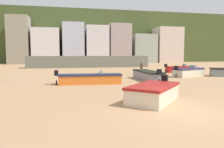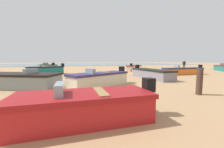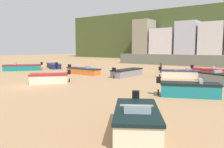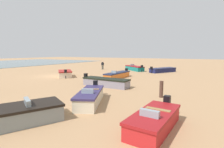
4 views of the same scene
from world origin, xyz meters
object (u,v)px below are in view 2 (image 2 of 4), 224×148
(boat_cream_6, at_px, (100,79))
(boat_grey_7, at_px, (151,74))
(boat_cream_4, at_px, (47,67))
(boat_red_5, at_px, (85,106))
(boat_orange_8, at_px, (183,71))
(boat_teal_1, at_px, (46,70))
(boat_grey_0, at_px, (19,80))
(boat_cream_3, at_px, (134,68))
(beach_walker_foreground, at_px, (184,64))
(mooring_post_near_water, at_px, (199,82))

(boat_cream_6, height_order, boat_grey_7, boat_cream_6)
(boat_cream_4, relative_size, boat_red_5, 1.00)
(boat_cream_6, distance_m, boat_orange_8, 11.18)
(boat_cream_6, bearing_deg, boat_teal_1, -2.03)
(boat_grey_0, distance_m, boat_teal_1, 7.79)
(boat_cream_3, height_order, beach_walker_foreground, beach_walker_foreground)
(boat_cream_3, height_order, boat_grey_7, boat_cream_3)
(boat_grey_0, xyz_separation_m, boat_orange_8, (-15.15, -2.40, -0.03))
(beach_walker_foreground, bearing_deg, boat_grey_0, 69.59)
(boat_teal_1, relative_size, boat_orange_8, 0.78)
(boat_teal_1, relative_size, boat_cream_4, 1.04)
(boat_cream_4, height_order, boat_cream_6, boat_cream_4)
(boat_cream_3, bearing_deg, boat_red_5, -80.79)
(boat_cream_4, relative_size, mooring_post_near_water, 3.12)
(boat_teal_1, height_order, boat_cream_4, boat_cream_4)
(boat_red_5, xyz_separation_m, boat_orange_8, (-12.25, -8.24, 0.00))
(boat_cream_3, distance_m, boat_orange_8, 7.28)
(boat_cream_6, height_order, boat_orange_8, boat_cream_6)
(boat_grey_0, height_order, beach_walker_foreground, beach_walker_foreground)
(boat_cream_6, distance_m, boat_grey_7, 5.68)
(boat_red_5, relative_size, boat_orange_8, 0.75)
(boat_cream_4, bearing_deg, boat_cream_6, -107.09)
(boat_cream_3, height_order, boat_cream_4, boat_cream_4)
(boat_grey_0, distance_m, boat_cream_3, 15.86)
(boat_cream_4, relative_size, boat_grey_7, 0.76)
(boat_grey_7, bearing_deg, boat_grey_0, 6.06)
(boat_cream_3, relative_size, boat_grey_7, 0.72)
(boat_cream_4, bearing_deg, boat_grey_7, -88.06)
(boat_teal_1, relative_size, boat_red_5, 1.04)
(boat_red_5, bearing_deg, boat_grey_7, -42.04)
(boat_red_5, xyz_separation_m, beach_walker_foreground, (-21.02, -16.11, 0.56))
(boat_teal_1, bearing_deg, boat_grey_7, -150.60)
(boat_teal_1, distance_m, boat_cream_4, 7.58)
(boat_cream_3, distance_m, boat_red_5, 18.11)
(boat_cream_6, xyz_separation_m, boat_orange_8, (-10.59, -3.56, -0.04))
(boat_grey_7, relative_size, boat_orange_8, 0.98)
(boat_grey_0, relative_size, boat_teal_1, 1.24)
(boat_orange_8, xyz_separation_m, mooring_post_near_water, (6.79, 7.22, 0.21))
(boat_cream_3, relative_size, mooring_post_near_water, 2.95)
(boat_red_5, bearing_deg, boat_cream_3, -29.44)
(boat_grey_0, height_order, boat_cream_4, boat_cream_4)
(boat_teal_1, xyz_separation_m, boat_red_5, (-2.17, 13.59, -0.07))
(boat_teal_1, xyz_separation_m, boat_cream_6, (-3.82, 8.91, -0.03))
(boat_grey_0, xyz_separation_m, boat_grey_7, (-9.85, -0.90, -0.02))
(boat_cream_4, distance_m, mooring_post_near_water, 21.70)
(boat_grey_0, xyz_separation_m, boat_red_5, (-2.90, 5.83, -0.04))
(boat_red_5, bearing_deg, boat_orange_8, -52.23)
(boat_red_5, distance_m, mooring_post_near_water, 5.56)
(boat_cream_3, xyz_separation_m, boat_cream_6, (8.29, 10.47, 0.01))
(boat_teal_1, height_order, beach_walker_foreground, beach_walker_foreground)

